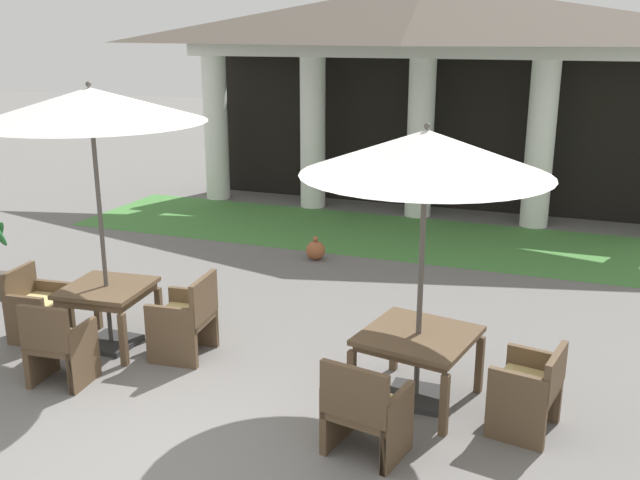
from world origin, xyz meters
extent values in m
plane|color=slate|center=(0.00, 0.00, 0.00)|extent=(60.00, 60.00, 0.00)
cylinder|color=white|center=(-4.39, 8.85, 1.50)|extent=(0.51, 0.51, 3.00)
cylinder|color=white|center=(-2.19, 8.85, 1.50)|extent=(0.51, 0.51, 3.00)
cylinder|color=white|center=(0.00, 8.85, 1.50)|extent=(0.51, 0.51, 3.00)
cylinder|color=white|center=(2.19, 8.85, 1.50)|extent=(0.51, 0.51, 3.00)
cube|color=white|center=(0.00, 8.85, 3.12)|extent=(9.58, 0.70, 0.24)
pyramid|color=#665B51|center=(0.00, 8.85, 3.78)|extent=(9.98, 2.50, 1.09)
cube|color=black|center=(0.00, 9.75, 1.50)|extent=(9.38, 0.16, 3.00)
cube|color=#47843D|center=(0.00, 7.25, 0.00)|extent=(11.78, 2.77, 0.01)
cube|color=brown|center=(1.65, 1.67, 0.68)|extent=(1.17, 1.17, 0.05)
cube|color=brown|center=(1.65, 1.67, 0.62)|extent=(1.08, 1.08, 0.06)
cube|color=brown|center=(1.11, 1.30, 0.30)|extent=(0.08, 0.08, 0.59)
cube|color=brown|center=(2.03, 1.13, 0.30)|extent=(0.08, 0.08, 0.59)
cube|color=brown|center=(1.28, 2.22, 0.30)|extent=(0.08, 0.08, 0.59)
cube|color=brown|center=(2.20, 2.04, 0.30)|extent=(0.08, 0.08, 0.59)
cube|color=#2D2D2D|center=(1.65, 1.67, 0.03)|extent=(0.55, 0.55, 0.06)
cylinder|color=#4C4742|center=(1.65, 1.67, 1.20)|extent=(0.05, 0.05, 2.40)
cone|color=white|center=(1.65, 1.67, 2.44)|extent=(2.27, 2.27, 0.40)
sphere|color=#4C4742|center=(1.65, 1.67, 2.67)|extent=(0.06, 0.06, 0.06)
cube|color=brown|center=(1.46, 0.64, 0.39)|extent=(0.70, 0.62, 0.07)
cube|color=#E0CC7F|center=(1.46, 0.64, 0.45)|extent=(0.64, 0.57, 0.05)
cube|color=brown|center=(1.42, 0.41, 0.66)|extent=(0.61, 0.17, 0.47)
cube|color=brown|center=(1.18, 0.69, 0.32)|extent=(0.15, 0.52, 0.63)
cube|color=brown|center=(1.74, 0.59, 0.32)|extent=(0.15, 0.52, 0.63)
cube|color=brown|center=(1.23, 0.92, 0.18)|extent=(0.07, 0.07, 0.35)
cube|color=brown|center=(1.78, 0.82, 0.18)|extent=(0.07, 0.07, 0.35)
cube|color=brown|center=(1.14, 0.46, 0.18)|extent=(0.07, 0.07, 0.35)
cube|color=brown|center=(1.69, 0.36, 0.18)|extent=(0.07, 0.07, 0.35)
cube|color=brown|center=(2.68, 1.48, 0.41)|extent=(0.62, 0.68, 0.07)
cube|color=#E0CC7F|center=(2.68, 1.48, 0.47)|extent=(0.57, 0.63, 0.05)
cube|color=brown|center=(2.92, 1.43, 0.63)|extent=(0.17, 0.60, 0.37)
cube|color=brown|center=(2.63, 1.20, 0.34)|extent=(0.52, 0.15, 0.67)
cube|color=brown|center=(2.74, 1.75, 0.34)|extent=(0.52, 0.15, 0.67)
cube|color=brown|center=(2.41, 1.26, 0.19)|extent=(0.07, 0.07, 0.38)
cube|color=brown|center=(2.51, 1.79, 0.19)|extent=(0.07, 0.07, 0.38)
cube|color=brown|center=(2.86, 1.17, 0.19)|extent=(0.07, 0.07, 0.38)
cube|color=brown|center=(2.96, 1.70, 0.19)|extent=(0.07, 0.07, 0.38)
cube|color=brown|center=(-1.91, 1.67, 0.70)|extent=(0.97, 0.97, 0.05)
cube|color=brown|center=(-1.91, 1.67, 0.64)|extent=(0.90, 0.90, 0.09)
cube|color=brown|center=(-2.28, 1.23, 0.30)|extent=(0.08, 0.08, 0.59)
cube|color=brown|center=(-1.46, 1.30, 0.30)|extent=(0.08, 0.08, 0.59)
cube|color=brown|center=(-2.36, 2.04, 0.30)|extent=(0.08, 0.08, 0.59)
cube|color=brown|center=(-1.54, 2.12, 0.30)|extent=(0.08, 0.08, 0.59)
cube|color=#2D2D2D|center=(-1.91, 1.67, 0.03)|extent=(0.54, 0.54, 0.06)
cylinder|color=#4C4742|center=(-1.91, 1.67, 1.35)|extent=(0.05, 0.05, 2.70)
cone|color=white|center=(-1.91, 1.67, 2.73)|extent=(2.43, 2.43, 0.36)
sphere|color=#4C4742|center=(-1.91, 1.67, 2.94)|extent=(0.06, 0.06, 0.06)
cube|color=brown|center=(-1.00, 1.76, 0.42)|extent=(0.63, 0.67, 0.07)
cube|color=#E0CC7F|center=(-1.00, 1.76, 0.48)|extent=(0.58, 0.61, 0.05)
cube|color=brown|center=(-0.74, 1.79, 0.70)|extent=(0.12, 0.62, 0.48)
cube|color=brown|center=(-0.98, 1.48, 0.34)|extent=(0.58, 0.12, 0.68)
cube|color=brown|center=(-1.03, 2.05, 0.34)|extent=(0.58, 0.12, 0.68)
cube|color=brown|center=(-1.24, 1.46, 0.19)|extent=(0.06, 0.06, 0.39)
cube|color=brown|center=(-1.29, 2.01, 0.19)|extent=(0.06, 0.06, 0.39)
cube|color=brown|center=(-0.72, 1.51, 0.19)|extent=(0.06, 0.06, 0.39)
cube|color=brown|center=(-0.77, 2.06, 0.19)|extent=(0.06, 0.06, 0.39)
cube|color=brown|center=(-1.83, 0.77, 0.42)|extent=(0.59, 0.54, 0.07)
cube|color=#E0CC7F|center=(-1.83, 0.77, 0.48)|extent=(0.54, 0.50, 0.05)
cube|color=brown|center=(-1.80, 0.54, 0.68)|extent=(0.55, 0.11, 0.45)
cube|color=brown|center=(-2.08, 0.74, 0.33)|extent=(0.11, 0.50, 0.65)
cube|color=brown|center=(-1.58, 0.79, 0.33)|extent=(0.11, 0.50, 0.65)
cube|color=brown|center=(-2.09, 0.96, 0.19)|extent=(0.06, 0.06, 0.38)
cube|color=brown|center=(-1.60, 1.01, 0.19)|extent=(0.06, 0.06, 0.38)
cube|color=brown|center=(-2.05, 0.53, 0.19)|extent=(0.06, 0.06, 0.38)
cube|color=brown|center=(-1.56, 0.57, 0.19)|extent=(0.06, 0.06, 0.38)
cube|color=brown|center=(-2.82, 1.59, 0.39)|extent=(0.57, 0.62, 0.07)
cube|color=#E0CC7F|center=(-2.82, 1.59, 0.45)|extent=(0.52, 0.57, 0.05)
cube|color=brown|center=(-3.06, 1.56, 0.63)|extent=(0.11, 0.58, 0.41)
cube|color=brown|center=(-2.85, 1.85, 0.30)|extent=(0.52, 0.11, 0.61)
cube|color=brown|center=(-2.80, 1.32, 0.30)|extent=(0.52, 0.11, 0.61)
cube|color=brown|center=(-2.62, 1.87, 0.18)|extent=(0.06, 0.06, 0.36)
cube|color=brown|center=(-2.57, 1.35, 0.18)|extent=(0.06, 0.06, 0.36)
cube|color=brown|center=(-3.08, 1.82, 0.18)|extent=(0.06, 0.06, 0.36)
cube|color=brown|center=(-3.03, 1.31, 0.18)|extent=(0.06, 0.06, 0.36)
ellipsoid|color=#9E5633|center=(-0.86, 5.51, 0.15)|extent=(0.31, 0.31, 0.30)
sphere|color=#9E5633|center=(-0.86, 5.51, 0.34)|extent=(0.08, 0.08, 0.08)
camera|label=1|loc=(2.98, -4.54, 3.47)|focal=40.10mm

